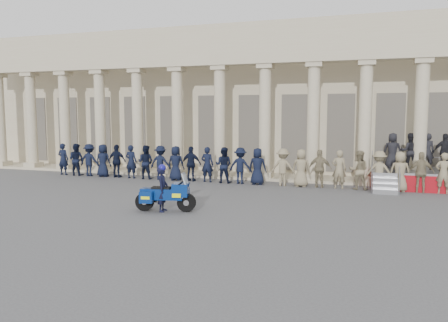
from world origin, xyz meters
The scene contains 6 objects.
ground centered at (0.00, 0.00, 0.00)m, with size 90.00×90.00×0.00m, color #49494B.
building centered at (0.00, 14.74, 4.52)m, with size 40.00×12.50×9.00m.
officer_rank centered at (0.09, 6.31, 0.94)m, with size 22.29×0.71×1.89m.
reviewing_stand centered at (8.92, 7.84, 1.38)m, with size 4.37×4.16×2.68m.
motorcycle centered at (-0.45, -0.86, 0.64)m, with size 2.28×1.11×1.47m.
rider centered at (-0.58, -0.89, 0.88)m, with size 0.52×0.68×1.77m.
Camera 1 is at (6.52, -15.40, 3.61)m, focal length 35.00 mm.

